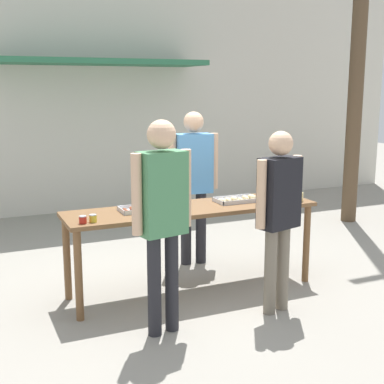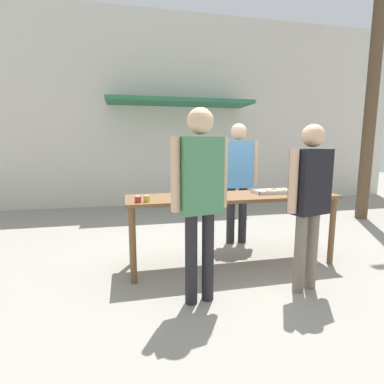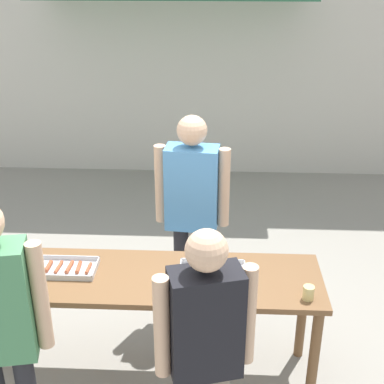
{
  "view_description": "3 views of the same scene",
  "coord_description": "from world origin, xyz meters",
  "px_view_note": "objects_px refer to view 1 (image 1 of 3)",
  "views": [
    {
      "loc": [
        -2.09,
        -4.73,
        2.05
      ],
      "look_at": [
        0.0,
        0.0,
        1.02
      ],
      "focal_mm": 50.0,
      "sensor_mm": 36.0,
      "label": 1
    },
    {
      "loc": [
        -1.26,
        -3.35,
        1.48
      ],
      "look_at": [
        -0.5,
        0.04,
        0.92
      ],
      "focal_mm": 28.0,
      "sensor_mm": 36.0,
      "label": 2
    },
    {
      "loc": [
        0.54,
        -3.02,
        2.9
      ],
      "look_at": [
        0.35,
        0.76,
        1.15
      ],
      "focal_mm": 50.0,
      "sensor_mm": 36.0,
      "label": 3
    }
  ],
  "objects_px": {
    "beer_cup": "(300,197)",
    "person_customer_holding_hotdog": "(162,207)",
    "food_tray_buns": "(238,199)",
    "person_customer_with_cup": "(279,205)",
    "food_tray_sausages": "(143,209)",
    "person_server_behind_table": "(194,174)",
    "condiment_jar_ketchup": "(93,218)",
    "condiment_jar_mustard": "(83,220)"
  },
  "relations": [
    {
      "from": "person_server_behind_table",
      "to": "person_customer_with_cup",
      "type": "bearing_deg",
      "value": -79.04
    },
    {
      "from": "person_customer_holding_hotdog",
      "to": "food_tray_buns",
      "type": "bearing_deg",
      "value": -155.49
    },
    {
      "from": "condiment_jar_mustard",
      "to": "beer_cup",
      "type": "height_order",
      "value": "beer_cup"
    },
    {
      "from": "beer_cup",
      "to": "person_customer_holding_hotdog",
      "type": "distance_m",
      "value": 1.84
    },
    {
      "from": "condiment_jar_ketchup",
      "to": "person_server_behind_table",
      "type": "xyz_separation_m",
      "value": [
        1.4,
        0.96,
        0.16
      ]
    },
    {
      "from": "condiment_jar_ketchup",
      "to": "person_server_behind_table",
      "type": "height_order",
      "value": "person_server_behind_table"
    },
    {
      "from": "food_tray_sausages",
      "to": "person_customer_with_cup",
      "type": "height_order",
      "value": "person_customer_with_cup"
    },
    {
      "from": "person_server_behind_table",
      "to": "person_customer_with_cup",
      "type": "distance_m",
      "value": 1.56
    },
    {
      "from": "food_tray_sausages",
      "to": "person_server_behind_table",
      "type": "xyz_separation_m",
      "value": [
        0.85,
        0.72,
        0.18
      ]
    },
    {
      "from": "food_tray_buns",
      "to": "person_customer_holding_hotdog",
      "type": "bearing_deg",
      "value": -144.38
    },
    {
      "from": "condiment_jar_ketchup",
      "to": "person_customer_with_cup",
      "type": "relative_size",
      "value": 0.04
    },
    {
      "from": "food_tray_sausages",
      "to": "food_tray_buns",
      "type": "bearing_deg",
      "value": -0.19
    },
    {
      "from": "condiment_jar_ketchup",
      "to": "beer_cup",
      "type": "xyz_separation_m",
      "value": [
        2.18,
        -0.01,
        0.01
      ]
    },
    {
      "from": "food_tray_buns",
      "to": "person_server_behind_table",
      "type": "xyz_separation_m",
      "value": [
        -0.18,
        0.72,
        0.17
      ]
    },
    {
      "from": "person_customer_holding_hotdog",
      "to": "beer_cup",
      "type": "bearing_deg",
      "value": -172.98
    },
    {
      "from": "food_tray_buns",
      "to": "person_customer_holding_hotdog",
      "type": "height_order",
      "value": "person_customer_holding_hotdog"
    },
    {
      "from": "condiment_jar_ketchup",
      "to": "food_tray_sausages",
      "type": "bearing_deg",
      "value": 23.73
    },
    {
      "from": "food_tray_buns",
      "to": "condiment_jar_ketchup",
      "type": "bearing_deg",
      "value": -171.46
    },
    {
      "from": "person_customer_holding_hotdog",
      "to": "person_customer_with_cup",
      "type": "xyz_separation_m",
      "value": [
        1.11,
        -0.01,
        -0.08
      ]
    },
    {
      "from": "condiment_jar_mustard",
      "to": "person_customer_with_cup",
      "type": "relative_size",
      "value": 0.04
    },
    {
      "from": "condiment_jar_mustard",
      "to": "person_server_behind_table",
      "type": "height_order",
      "value": "person_server_behind_table"
    },
    {
      "from": "food_tray_buns",
      "to": "person_server_behind_table",
      "type": "distance_m",
      "value": 0.76
    },
    {
      "from": "food_tray_sausages",
      "to": "person_customer_holding_hotdog",
      "type": "relative_size",
      "value": 0.25
    },
    {
      "from": "food_tray_sausages",
      "to": "condiment_jar_ketchup",
      "type": "distance_m",
      "value": 0.6
    },
    {
      "from": "condiment_jar_mustard",
      "to": "person_server_behind_table",
      "type": "xyz_separation_m",
      "value": [
        1.49,
        0.97,
        0.16
      ]
    },
    {
      "from": "person_customer_holding_hotdog",
      "to": "person_customer_with_cup",
      "type": "bearing_deg",
      "value": 168.37
    },
    {
      "from": "food_tray_buns",
      "to": "person_server_behind_table",
      "type": "bearing_deg",
      "value": 104.07
    },
    {
      "from": "condiment_jar_ketchup",
      "to": "person_server_behind_table",
      "type": "relative_size",
      "value": 0.04
    },
    {
      "from": "beer_cup",
      "to": "condiment_jar_mustard",
      "type": "bearing_deg",
      "value": -179.93
    },
    {
      "from": "person_server_behind_table",
      "to": "person_customer_holding_hotdog",
      "type": "height_order",
      "value": "person_customer_holding_hotdog"
    },
    {
      "from": "beer_cup",
      "to": "person_server_behind_table",
      "type": "xyz_separation_m",
      "value": [
        -0.78,
        0.97,
        0.15
      ]
    },
    {
      "from": "food_tray_buns",
      "to": "person_customer_with_cup",
      "type": "xyz_separation_m",
      "value": [
        -0.04,
        -0.83,
        0.11
      ]
    },
    {
      "from": "person_customer_holding_hotdog",
      "to": "person_customer_with_cup",
      "type": "distance_m",
      "value": 1.11
    },
    {
      "from": "food_tray_sausages",
      "to": "food_tray_buns",
      "type": "relative_size",
      "value": 1.01
    },
    {
      "from": "food_tray_buns",
      "to": "person_customer_with_cup",
      "type": "relative_size",
      "value": 0.27
    },
    {
      "from": "food_tray_buns",
      "to": "beer_cup",
      "type": "bearing_deg",
      "value": -22.42
    },
    {
      "from": "condiment_jar_mustard",
      "to": "condiment_jar_ketchup",
      "type": "height_order",
      "value": "same"
    },
    {
      "from": "condiment_jar_ketchup",
      "to": "beer_cup",
      "type": "bearing_deg",
      "value": -0.29
    },
    {
      "from": "food_tray_buns",
      "to": "person_server_behind_table",
      "type": "height_order",
      "value": "person_server_behind_table"
    },
    {
      "from": "person_customer_holding_hotdog",
      "to": "person_server_behind_table",
      "type": "bearing_deg",
      "value": -133.07
    },
    {
      "from": "beer_cup",
      "to": "person_customer_holding_hotdog",
      "type": "height_order",
      "value": "person_customer_holding_hotdog"
    },
    {
      "from": "person_customer_holding_hotdog",
      "to": "person_customer_with_cup",
      "type": "height_order",
      "value": "person_customer_holding_hotdog"
    }
  ]
}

